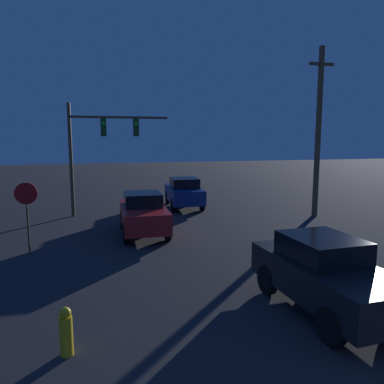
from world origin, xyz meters
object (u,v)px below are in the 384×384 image
(stop_sign, at_px, (27,204))
(fire_hydrant, at_px, (66,332))
(utility_pole, at_px, (318,131))
(car_mid, at_px, (143,213))
(traffic_signal_mast, at_px, (97,141))
(car_far, at_px, (184,192))
(car_near, at_px, (325,274))

(stop_sign, height_order, fire_hydrant, stop_sign)
(stop_sign, distance_m, utility_pole, 13.76)
(car_mid, distance_m, traffic_signal_mast, 5.63)
(stop_sign, bearing_deg, traffic_signal_mast, 68.66)
(car_far, xyz_separation_m, fire_hydrant, (-5.53, -13.90, -0.42))
(car_mid, distance_m, stop_sign, 4.62)
(car_near, height_order, fire_hydrant, car_near)
(car_mid, xyz_separation_m, fire_hydrant, (-2.50, -8.47, -0.42))
(car_near, bearing_deg, fire_hydrant, 1.23)
(traffic_signal_mast, bearing_deg, car_mid, -69.15)
(stop_sign, relative_size, fire_hydrant, 2.68)
(utility_pole, bearing_deg, traffic_signal_mast, 163.92)
(car_mid, xyz_separation_m, stop_sign, (-4.16, -1.80, 0.87))
(car_far, relative_size, traffic_signal_mast, 0.73)
(car_near, xyz_separation_m, traffic_signal_mast, (-4.87, 12.55, 2.95))
(traffic_signal_mast, height_order, stop_sign, traffic_signal_mast)
(car_mid, xyz_separation_m, traffic_signal_mast, (-1.71, 4.48, 2.95))
(car_near, xyz_separation_m, car_mid, (-3.16, 8.06, 0.00))
(fire_hydrant, bearing_deg, car_near, 4.08)
(traffic_signal_mast, height_order, fire_hydrant, traffic_signal_mast)
(car_far, height_order, fire_hydrant, car_far)
(car_far, distance_m, utility_pole, 7.95)
(car_near, xyz_separation_m, car_far, (-0.13, 13.49, 0.00))
(car_near, bearing_deg, stop_sign, -43.40)
(traffic_signal_mast, bearing_deg, car_far, 11.31)
(car_near, bearing_deg, car_mid, -71.45)
(traffic_signal_mast, bearing_deg, utility_pole, -16.08)
(car_far, bearing_deg, utility_pole, -30.23)
(car_far, bearing_deg, fire_hydrant, -107.82)
(utility_pole, height_order, fire_hydrant, utility_pole)
(car_far, bearing_deg, stop_sign, -130.96)
(stop_sign, bearing_deg, car_near, -40.55)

